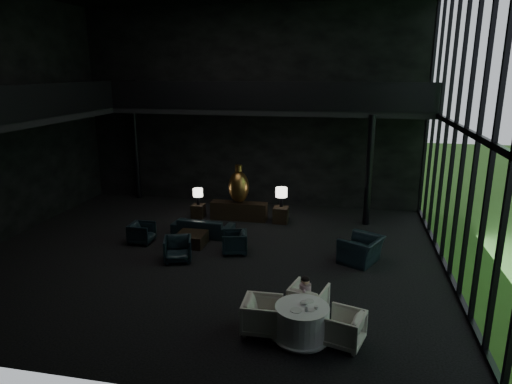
% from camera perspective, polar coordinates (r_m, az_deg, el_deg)
% --- Properties ---
extents(floor, '(14.00, 12.00, 0.02)m').
position_cam_1_polar(floor, '(14.17, -5.99, -7.91)').
color(floor, black).
rests_on(floor, ground).
extents(wall_back, '(14.00, 0.04, 8.00)m').
position_cam_1_polar(wall_back, '(18.91, -0.79, 10.47)').
color(wall_back, black).
rests_on(wall_back, ground).
extents(wall_front, '(14.00, 0.04, 8.00)m').
position_cam_1_polar(wall_front, '(7.73, -20.26, 2.89)').
color(wall_front, black).
rests_on(wall_front, ground).
extents(curtain_wall, '(0.20, 12.00, 8.00)m').
position_cam_1_polar(curtain_wall, '(12.84, 24.79, 6.94)').
color(curtain_wall, black).
rests_on(curtain_wall, ground).
extents(mezzanine_left, '(2.00, 12.00, 0.25)m').
position_cam_1_polar(mezzanine_left, '(16.04, -27.53, 7.98)').
color(mezzanine_left, black).
rests_on(mezzanine_left, wall_left).
extents(mezzanine_back, '(12.00, 2.00, 0.25)m').
position_cam_1_polar(mezzanine_back, '(17.74, 1.71, 10.17)').
color(mezzanine_back, black).
rests_on(mezzanine_back, wall_back).
extents(railing_left, '(0.06, 12.00, 1.00)m').
position_cam_1_polar(railing_left, '(15.39, -24.85, 10.31)').
color(railing_left, black).
rests_on(railing_left, mezzanine_left).
extents(railing_back, '(12.00, 0.06, 1.00)m').
position_cam_1_polar(railing_back, '(16.72, 1.12, 11.93)').
color(railing_back, black).
rests_on(railing_back, mezzanine_back).
extents(column_nw, '(0.24, 0.24, 4.00)m').
position_cam_1_polar(column_nw, '(20.55, -14.75, 4.72)').
color(column_nw, black).
rests_on(column_nw, floor).
extents(column_ne, '(0.24, 0.24, 4.00)m').
position_cam_1_polar(column_ne, '(16.80, 13.94, 2.55)').
color(column_ne, black).
rests_on(column_ne, floor).
extents(console, '(2.13, 0.48, 0.68)m').
position_cam_1_polar(console, '(17.27, -2.15, -2.38)').
color(console, black).
rests_on(console, floor).
extents(bronze_urn, '(0.77, 0.77, 1.43)m').
position_cam_1_polar(bronze_urn, '(17.02, -2.17, 0.68)').
color(bronze_urn, olive).
rests_on(bronze_urn, console).
extents(side_table_left, '(0.46, 0.46, 0.51)m').
position_cam_1_polar(side_table_left, '(17.68, -7.23, -2.36)').
color(side_table_left, black).
rests_on(side_table_left, floor).
extents(table_lamp_left, '(0.37, 0.37, 0.63)m').
position_cam_1_polar(table_lamp_left, '(17.51, -7.28, -0.15)').
color(table_lamp_left, black).
rests_on(table_lamp_left, side_table_left).
extents(side_table_right, '(0.54, 0.54, 0.59)m').
position_cam_1_polar(side_table_right, '(16.96, 3.10, -2.88)').
color(side_table_right, black).
rests_on(side_table_right, floor).
extents(table_lamp_right, '(0.43, 0.43, 0.72)m').
position_cam_1_polar(table_lamp_right, '(16.84, 3.20, -0.14)').
color(table_lamp_right, black).
rests_on(table_lamp_right, side_table_right).
extents(sofa, '(2.12, 0.77, 0.81)m').
position_cam_1_polar(sofa, '(15.72, -6.63, -3.99)').
color(sofa, black).
rests_on(sofa, floor).
extents(lounge_armchair_west, '(0.66, 0.71, 0.72)m').
position_cam_1_polar(lounge_armchair_west, '(15.42, -14.09, -4.92)').
color(lounge_armchair_west, black).
rests_on(lounge_armchair_west, floor).
extents(lounge_armchair_east, '(0.85, 0.88, 0.76)m').
position_cam_1_polar(lounge_armchair_east, '(14.17, -2.71, -6.19)').
color(lounge_armchair_east, black).
rests_on(lounge_armchair_east, floor).
extents(lounge_armchair_south, '(1.01, 0.97, 0.83)m').
position_cam_1_polar(lounge_armchair_south, '(13.78, -9.76, -6.85)').
color(lounge_armchair_south, black).
rests_on(lounge_armchair_south, floor).
extents(window_armchair, '(1.35, 1.56, 1.15)m').
position_cam_1_polar(window_armchair, '(13.78, 13.04, -6.32)').
color(window_armchair, black).
rests_on(window_armchair, floor).
extents(coffee_table, '(0.91, 0.91, 0.40)m').
position_cam_1_polar(coffee_table, '(14.98, -8.08, -5.85)').
color(coffee_table, black).
rests_on(coffee_table, floor).
extents(dining_table, '(1.29, 1.29, 0.75)m').
position_cam_1_polar(dining_table, '(10.02, 5.74, -16.16)').
color(dining_table, white).
rests_on(dining_table, floor).
extents(dining_chair_north, '(1.00, 0.96, 0.86)m').
position_cam_1_polar(dining_chair_north, '(10.85, 6.56, -12.97)').
color(dining_chair_north, '#ADACA9').
rests_on(dining_chair_north, floor).
extents(dining_chair_east, '(0.93, 0.97, 0.81)m').
position_cam_1_polar(dining_chair_east, '(9.92, 10.89, -16.17)').
color(dining_chair_east, '#B9B49B').
rests_on(dining_chair_east, floor).
extents(dining_chair_west, '(0.84, 0.89, 0.90)m').
position_cam_1_polar(dining_chair_west, '(10.14, 0.82, -14.83)').
color(dining_chair_west, '#B2B1A6').
rests_on(dining_chair_west, floor).
extents(child, '(0.27, 0.27, 0.57)m').
position_cam_1_polar(child, '(10.58, 6.18, -11.85)').
color(child, '#F4C1D6').
rests_on(child, dining_chair_north).
extents(plate_a, '(0.30, 0.30, 0.02)m').
position_cam_1_polar(plate_a, '(9.64, 5.04, -14.52)').
color(plate_a, white).
rests_on(plate_a, dining_table).
extents(plate_b, '(0.26, 0.26, 0.01)m').
position_cam_1_polar(plate_b, '(10.01, 6.67, -13.37)').
color(plate_b, white).
rests_on(plate_b, dining_table).
extents(saucer, '(0.19, 0.19, 0.01)m').
position_cam_1_polar(saucer, '(9.68, 6.90, -14.44)').
color(saucer, white).
rests_on(saucer, dining_table).
extents(coffee_cup, '(0.10, 0.10, 0.06)m').
position_cam_1_polar(coffee_cup, '(9.73, 7.55, -14.05)').
color(coffee_cup, white).
rests_on(coffee_cup, saucer).
extents(cereal_bowl, '(0.17, 0.17, 0.08)m').
position_cam_1_polar(cereal_bowl, '(9.86, 6.02, -13.60)').
color(cereal_bowl, white).
rests_on(cereal_bowl, dining_table).
extents(cream_pot, '(0.07, 0.07, 0.07)m').
position_cam_1_polar(cream_pot, '(9.63, 6.29, -14.40)').
color(cream_pot, '#99999E').
rests_on(cream_pot, dining_table).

